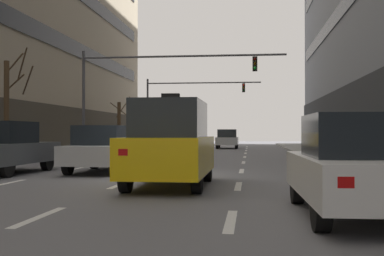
# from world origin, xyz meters

# --- Properties ---
(ground_plane) EXTENTS (120.00, 120.00, 0.00)m
(ground_plane) POSITION_xyz_m (0.00, 0.00, 0.00)
(ground_plane) COLOR slate
(lane_stripe_l1_s3) EXTENTS (0.16, 2.00, 0.01)m
(lane_stripe_l1_s3) POSITION_xyz_m (-3.09, -3.00, 0.00)
(lane_stripe_l1_s3) COLOR silver
(lane_stripe_l1_s3) RESTS_ON ground
(lane_stripe_l1_s4) EXTENTS (0.16, 2.00, 0.01)m
(lane_stripe_l1_s4) POSITION_xyz_m (-3.09, 2.00, 0.00)
(lane_stripe_l1_s4) COLOR silver
(lane_stripe_l1_s4) RESTS_ON ground
(lane_stripe_l1_s5) EXTENTS (0.16, 2.00, 0.01)m
(lane_stripe_l1_s5) POSITION_xyz_m (-3.09, 7.00, 0.00)
(lane_stripe_l1_s5) COLOR silver
(lane_stripe_l1_s5) RESTS_ON ground
(lane_stripe_l1_s6) EXTENTS (0.16, 2.00, 0.01)m
(lane_stripe_l1_s6) POSITION_xyz_m (-3.09, 12.00, 0.00)
(lane_stripe_l1_s6) COLOR silver
(lane_stripe_l1_s6) RESTS_ON ground
(lane_stripe_l1_s7) EXTENTS (0.16, 2.00, 0.01)m
(lane_stripe_l1_s7) POSITION_xyz_m (-3.09, 17.00, 0.00)
(lane_stripe_l1_s7) COLOR silver
(lane_stripe_l1_s7) RESTS_ON ground
(lane_stripe_l1_s8) EXTENTS (0.16, 2.00, 0.01)m
(lane_stripe_l1_s8) POSITION_xyz_m (-3.09, 22.00, 0.00)
(lane_stripe_l1_s8) COLOR silver
(lane_stripe_l1_s8) RESTS_ON ground
(lane_stripe_l1_s9) EXTENTS (0.16, 2.00, 0.01)m
(lane_stripe_l1_s9) POSITION_xyz_m (-3.09, 27.00, 0.00)
(lane_stripe_l1_s9) COLOR silver
(lane_stripe_l1_s9) RESTS_ON ground
(lane_stripe_l1_s10) EXTENTS (0.16, 2.00, 0.01)m
(lane_stripe_l1_s10) POSITION_xyz_m (-3.09, 32.00, 0.00)
(lane_stripe_l1_s10) COLOR silver
(lane_stripe_l1_s10) RESTS_ON ground
(lane_stripe_l2_s2) EXTENTS (0.16, 2.00, 0.01)m
(lane_stripe_l2_s2) POSITION_xyz_m (0.00, -8.00, 0.00)
(lane_stripe_l2_s2) COLOR silver
(lane_stripe_l2_s2) RESTS_ON ground
(lane_stripe_l2_s3) EXTENTS (0.16, 2.00, 0.01)m
(lane_stripe_l2_s3) POSITION_xyz_m (0.00, -3.00, 0.00)
(lane_stripe_l2_s3) COLOR silver
(lane_stripe_l2_s3) RESTS_ON ground
(lane_stripe_l2_s4) EXTENTS (0.16, 2.00, 0.01)m
(lane_stripe_l2_s4) POSITION_xyz_m (0.00, 2.00, 0.00)
(lane_stripe_l2_s4) COLOR silver
(lane_stripe_l2_s4) RESTS_ON ground
(lane_stripe_l2_s5) EXTENTS (0.16, 2.00, 0.01)m
(lane_stripe_l2_s5) POSITION_xyz_m (0.00, 7.00, 0.00)
(lane_stripe_l2_s5) COLOR silver
(lane_stripe_l2_s5) RESTS_ON ground
(lane_stripe_l2_s6) EXTENTS (0.16, 2.00, 0.01)m
(lane_stripe_l2_s6) POSITION_xyz_m (0.00, 12.00, 0.00)
(lane_stripe_l2_s6) COLOR silver
(lane_stripe_l2_s6) RESTS_ON ground
(lane_stripe_l2_s7) EXTENTS (0.16, 2.00, 0.01)m
(lane_stripe_l2_s7) POSITION_xyz_m (0.00, 17.00, 0.00)
(lane_stripe_l2_s7) COLOR silver
(lane_stripe_l2_s7) RESTS_ON ground
(lane_stripe_l2_s8) EXTENTS (0.16, 2.00, 0.01)m
(lane_stripe_l2_s8) POSITION_xyz_m (0.00, 22.00, 0.00)
(lane_stripe_l2_s8) COLOR silver
(lane_stripe_l2_s8) RESTS_ON ground
(lane_stripe_l2_s9) EXTENTS (0.16, 2.00, 0.01)m
(lane_stripe_l2_s9) POSITION_xyz_m (0.00, 27.00, 0.00)
(lane_stripe_l2_s9) COLOR silver
(lane_stripe_l2_s9) RESTS_ON ground
(lane_stripe_l2_s10) EXTENTS (0.16, 2.00, 0.01)m
(lane_stripe_l2_s10) POSITION_xyz_m (0.00, 32.00, 0.00)
(lane_stripe_l2_s10) COLOR silver
(lane_stripe_l2_s10) RESTS_ON ground
(lane_stripe_l3_s2) EXTENTS (0.16, 2.00, 0.01)m
(lane_stripe_l3_s2) POSITION_xyz_m (3.09, -8.00, 0.00)
(lane_stripe_l3_s2) COLOR silver
(lane_stripe_l3_s2) RESTS_ON ground
(lane_stripe_l3_s3) EXTENTS (0.16, 2.00, 0.01)m
(lane_stripe_l3_s3) POSITION_xyz_m (3.09, -3.00, 0.00)
(lane_stripe_l3_s3) COLOR silver
(lane_stripe_l3_s3) RESTS_ON ground
(lane_stripe_l3_s4) EXTENTS (0.16, 2.00, 0.01)m
(lane_stripe_l3_s4) POSITION_xyz_m (3.09, 2.00, 0.00)
(lane_stripe_l3_s4) COLOR silver
(lane_stripe_l3_s4) RESTS_ON ground
(lane_stripe_l3_s5) EXTENTS (0.16, 2.00, 0.01)m
(lane_stripe_l3_s5) POSITION_xyz_m (3.09, 7.00, 0.00)
(lane_stripe_l3_s5) COLOR silver
(lane_stripe_l3_s5) RESTS_ON ground
(lane_stripe_l3_s6) EXTENTS (0.16, 2.00, 0.01)m
(lane_stripe_l3_s6) POSITION_xyz_m (3.09, 12.00, 0.00)
(lane_stripe_l3_s6) COLOR silver
(lane_stripe_l3_s6) RESTS_ON ground
(lane_stripe_l3_s7) EXTENTS (0.16, 2.00, 0.01)m
(lane_stripe_l3_s7) POSITION_xyz_m (3.09, 17.00, 0.00)
(lane_stripe_l3_s7) COLOR silver
(lane_stripe_l3_s7) RESTS_ON ground
(lane_stripe_l3_s8) EXTENTS (0.16, 2.00, 0.01)m
(lane_stripe_l3_s8) POSITION_xyz_m (3.09, 22.00, 0.00)
(lane_stripe_l3_s8) COLOR silver
(lane_stripe_l3_s8) RESTS_ON ground
(lane_stripe_l3_s9) EXTENTS (0.16, 2.00, 0.01)m
(lane_stripe_l3_s9) POSITION_xyz_m (3.09, 27.00, 0.00)
(lane_stripe_l3_s9) COLOR silver
(lane_stripe_l3_s9) RESTS_ON ground
(lane_stripe_l3_s10) EXTENTS (0.16, 2.00, 0.01)m
(lane_stripe_l3_s10) POSITION_xyz_m (3.09, 32.00, 0.00)
(lane_stripe_l3_s10) COLOR silver
(lane_stripe_l3_s10) RESTS_ON ground
(car_driving_0) EXTENTS (1.86, 4.30, 1.60)m
(car_driving_0) POSITION_xyz_m (-1.64, 0.98, 0.79)
(car_driving_0) COLOR black
(car_driving_0) RESTS_ON ground
(car_driving_1) EXTENTS (1.82, 4.30, 1.61)m
(car_driving_1) POSITION_xyz_m (1.47, 26.52, 0.79)
(car_driving_1) COLOR black
(car_driving_1) RESTS_ON ground
(taxi_driving_2) EXTENTS (2.11, 4.69, 2.42)m
(taxi_driving_2) POSITION_xyz_m (-1.64, 22.50, 1.11)
(taxi_driving_2) COLOR black
(taxi_driving_2) RESTS_ON ground
(taxi_driving_3) EXTENTS (1.88, 4.48, 2.35)m
(taxi_driving_3) POSITION_xyz_m (1.40, -3.30, 1.08)
(taxi_driving_3) COLOR black
(taxi_driving_3) RESTS_ON ground
(taxi_driving_4) EXTENTS (1.99, 4.42, 1.81)m
(taxi_driving_4) POSITION_xyz_m (-4.76, 15.93, 0.81)
(taxi_driving_4) COLOR black
(taxi_driving_4) RESTS_ON ground
(car_driving_5) EXTENTS (2.07, 4.66, 1.73)m
(car_driving_5) POSITION_xyz_m (-4.71, -0.06, 0.85)
(car_driving_5) COLOR black
(car_driving_5) RESTS_ON ground
(car_parked_0) EXTENTS (1.96, 4.47, 1.66)m
(car_parked_0) POSITION_xyz_m (5.13, -7.37, 0.82)
(car_parked_0) COLOR black
(car_parked_0) RESTS_ON ground
(traffic_signal_0) EXTENTS (12.15, 0.35, 6.13)m
(traffic_signal_0) POSITION_xyz_m (-2.57, 13.32, 4.58)
(traffic_signal_0) COLOR #4C4C51
(traffic_signal_0) RESTS_ON sidewalk_left
(traffic_signal_1) EXTENTS (11.10, 0.34, 6.44)m
(traffic_signal_1) POSITION_xyz_m (-3.07, 32.20, 4.74)
(traffic_signal_1) COLOR #4C4C51
(traffic_signal_1) RESTS_ON sidewalk_left
(street_tree_0) EXTENTS (1.60, 2.01, 4.17)m
(street_tree_0) POSITION_xyz_m (-7.42, 24.78, 2.11)
(street_tree_0) COLOR #4C3823
(street_tree_0) RESTS_ON sidewalk_left
(street_tree_1) EXTENTS (1.74, 1.53, 5.01)m
(street_tree_1) POSITION_xyz_m (-7.40, 5.53, 2.55)
(street_tree_1) COLOR #4C3823
(street_tree_1) RESTS_ON sidewalk_left
(pedestrian_0) EXTENTS (0.44, 0.36, 1.70)m
(pedestrian_0) POSITION_xyz_m (8.47, 4.37, 1.13)
(pedestrian_0) COLOR black
(pedestrian_0) RESTS_ON sidewalk_right
(pedestrian_1) EXTENTS (0.53, 0.23, 1.74)m
(pedestrian_1) POSITION_xyz_m (7.26, 17.20, 1.16)
(pedestrian_1) COLOR #383D59
(pedestrian_1) RESTS_ON sidewalk_right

